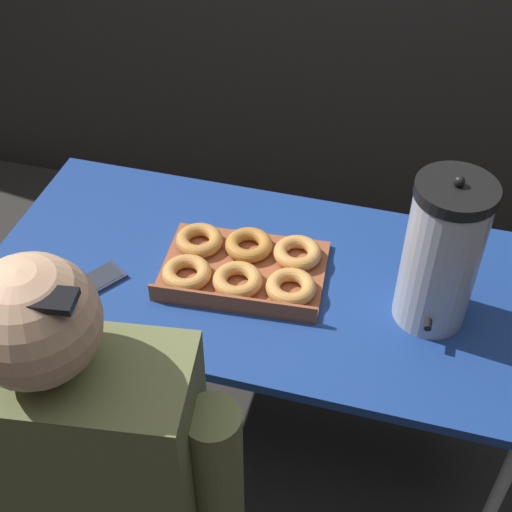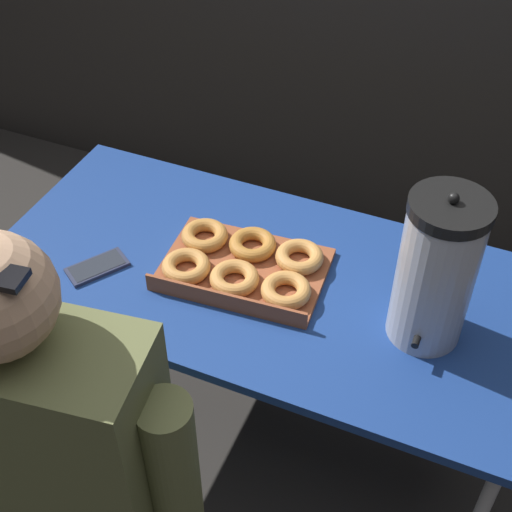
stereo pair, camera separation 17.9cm
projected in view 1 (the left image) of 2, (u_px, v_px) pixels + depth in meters
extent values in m
plane|color=#2D2B28|center=(260.00, 429.00, 2.31)|extent=(12.00, 12.00, 0.00)
cube|color=navy|center=(261.00, 278.00, 1.84)|extent=(1.41, 0.68, 0.03)
cylinder|color=#ADADB2|center=(6.00, 395.00, 2.00)|extent=(0.03, 0.03, 0.67)
cylinder|color=#ADADB2|center=(489.00, 512.00, 1.74)|extent=(0.03, 0.03, 0.67)
cylinder|color=#ADADB2|center=(95.00, 256.00, 2.41)|extent=(0.03, 0.03, 0.67)
cylinder|color=#ADADB2|center=(496.00, 335.00, 2.16)|extent=(0.03, 0.03, 0.67)
cube|color=brown|center=(244.00, 270.00, 1.83)|extent=(0.44, 0.32, 0.02)
cube|color=brown|center=(232.00, 301.00, 1.71)|extent=(0.41, 0.04, 0.04)
torus|color=#D08E46|center=(187.00, 273.00, 1.78)|extent=(0.13, 0.13, 0.04)
torus|color=#D18E47|center=(238.00, 280.00, 1.76)|extent=(0.13, 0.13, 0.04)
torus|color=#D29049|center=(291.00, 287.00, 1.75)|extent=(0.14, 0.14, 0.04)
torus|color=#C6843C|center=(199.00, 240.00, 1.87)|extent=(0.14, 0.14, 0.04)
torus|color=#BB7931|center=(249.00, 245.00, 1.86)|extent=(0.17, 0.17, 0.04)
torus|color=#D29049|center=(297.00, 253.00, 1.84)|extent=(0.17, 0.17, 0.04)
cylinder|color=#B7B7BC|center=(440.00, 259.00, 1.61)|extent=(0.17, 0.17, 0.36)
cylinder|color=black|center=(457.00, 191.00, 1.47)|extent=(0.18, 0.18, 0.03)
sphere|color=black|center=(459.00, 181.00, 1.46)|extent=(0.02, 0.02, 0.02)
cylinder|color=black|center=(428.00, 322.00, 1.62)|extent=(0.02, 0.04, 0.02)
cube|color=#2D334C|center=(94.00, 282.00, 1.80)|extent=(0.15, 0.17, 0.01)
cube|color=#2D333D|center=(94.00, 281.00, 1.80)|extent=(0.13, 0.15, 0.00)
cube|color=#60663D|center=(78.00, 465.00, 1.37)|extent=(0.50, 0.28, 0.61)
sphere|color=tan|center=(33.00, 321.00, 1.09)|extent=(0.21, 0.21, 0.21)
cube|color=black|center=(13.00, 296.00, 1.01)|extent=(0.19, 0.07, 0.01)
cylinder|color=#60663D|center=(217.00, 490.00, 1.36)|extent=(0.10, 0.10, 0.49)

